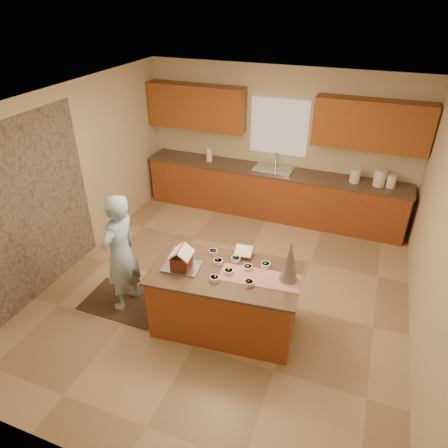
% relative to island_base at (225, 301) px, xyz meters
% --- Properties ---
extents(floor, '(5.50, 5.50, 0.00)m').
position_rel_island_base_xyz_m(floor, '(-0.24, 0.67, -0.42)').
color(floor, tan).
rests_on(floor, ground).
extents(ceiling, '(5.50, 5.50, 0.00)m').
position_rel_island_base_xyz_m(ceiling, '(-0.24, 0.67, 2.28)').
color(ceiling, silver).
rests_on(ceiling, floor).
extents(wall_back, '(5.50, 5.50, 0.00)m').
position_rel_island_base_xyz_m(wall_back, '(-0.24, 3.42, 0.93)').
color(wall_back, beige).
rests_on(wall_back, floor).
extents(wall_front, '(5.50, 5.50, 0.00)m').
position_rel_island_base_xyz_m(wall_front, '(-0.24, -2.08, 0.93)').
color(wall_front, beige).
rests_on(wall_front, floor).
extents(wall_left, '(5.50, 5.50, 0.00)m').
position_rel_island_base_xyz_m(wall_left, '(-2.74, 0.67, 0.93)').
color(wall_left, beige).
rests_on(wall_left, floor).
extents(wall_right, '(5.50, 5.50, 0.00)m').
position_rel_island_base_xyz_m(wall_right, '(2.26, 0.67, 0.93)').
color(wall_right, beige).
rests_on(wall_right, floor).
extents(stone_accent, '(0.00, 2.50, 2.50)m').
position_rel_island_base_xyz_m(stone_accent, '(-2.72, -0.13, 0.83)').
color(stone_accent, gray).
rests_on(stone_accent, wall_left).
extents(window_curtain, '(1.05, 0.03, 1.00)m').
position_rel_island_base_xyz_m(window_curtain, '(-0.24, 3.39, 1.23)').
color(window_curtain, white).
rests_on(window_curtain, wall_back).
extents(back_counter_base, '(4.80, 0.60, 0.88)m').
position_rel_island_base_xyz_m(back_counter_base, '(-0.24, 3.12, 0.02)').
color(back_counter_base, '#99471F').
rests_on(back_counter_base, floor).
extents(back_counter_top, '(4.85, 0.63, 0.04)m').
position_rel_island_base_xyz_m(back_counter_top, '(-0.24, 3.12, 0.48)').
color(back_counter_top, brown).
rests_on(back_counter_top, back_counter_base).
extents(upper_cabinet_left, '(1.85, 0.35, 0.80)m').
position_rel_island_base_xyz_m(upper_cabinet_left, '(-1.79, 3.24, 1.48)').
color(upper_cabinet_left, '#9D4921').
rests_on(upper_cabinet_left, wall_back).
extents(upper_cabinet_right, '(1.85, 0.35, 0.80)m').
position_rel_island_base_xyz_m(upper_cabinet_right, '(1.31, 3.24, 1.48)').
color(upper_cabinet_right, '#9D4921').
rests_on(upper_cabinet_right, wall_back).
extents(sink, '(0.70, 0.45, 0.12)m').
position_rel_island_base_xyz_m(sink, '(-0.24, 3.12, 0.47)').
color(sink, silver).
rests_on(sink, back_counter_top).
extents(faucet, '(0.03, 0.03, 0.28)m').
position_rel_island_base_xyz_m(faucet, '(-0.24, 3.30, 0.64)').
color(faucet, silver).
rests_on(faucet, back_counter_top).
extents(island_base, '(1.81, 1.04, 0.85)m').
position_rel_island_base_xyz_m(island_base, '(0.00, 0.00, 0.00)').
color(island_base, '#99471F').
rests_on(island_base, floor).
extents(island_top, '(1.90, 1.12, 0.04)m').
position_rel_island_base_xyz_m(island_top, '(0.00, 0.00, 0.44)').
color(island_top, brown).
rests_on(island_top, island_base).
extents(table_runner, '(0.99, 0.44, 0.01)m').
position_rel_island_base_xyz_m(table_runner, '(0.43, 0.04, 0.47)').
color(table_runner, '#A20B11').
rests_on(table_runner, island_top).
extents(baking_tray, '(0.47, 0.37, 0.02)m').
position_rel_island_base_xyz_m(baking_tray, '(-0.52, -0.10, 0.47)').
color(baking_tray, silver).
rests_on(baking_tray, island_top).
extents(cookbook, '(0.23, 0.19, 0.09)m').
position_rel_island_base_xyz_m(cookbook, '(0.11, 0.38, 0.55)').
color(cookbook, white).
rests_on(cookbook, island_top).
extents(tinsel_tree, '(0.23, 0.23, 0.53)m').
position_rel_island_base_xyz_m(tinsel_tree, '(0.74, 0.12, 0.73)').
color(tinsel_tree, '#A8A8B4').
rests_on(tinsel_tree, island_top).
extents(rug, '(1.13, 0.74, 0.01)m').
position_rel_island_base_xyz_m(rug, '(-1.48, -0.07, -0.42)').
color(rug, black).
rests_on(rug, floor).
extents(boy, '(0.45, 0.64, 1.67)m').
position_rel_island_base_xyz_m(boy, '(-1.43, -0.07, 0.42)').
color(boy, '#9EC3E0').
rests_on(boy, rug).
extents(canister_a, '(0.17, 0.17, 0.23)m').
position_rel_island_base_xyz_m(canister_a, '(1.20, 3.12, 0.61)').
color(canister_a, white).
rests_on(canister_a, back_counter_top).
extents(canister_b, '(0.19, 0.19, 0.28)m').
position_rel_island_base_xyz_m(canister_b, '(1.59, 3.12, 0.63)').
color(canister_b, white).
rests_on(canister_b, back_counter_top).
extents(canister_c, '(0.15, 0.15, 0.21)m').
position_rel_island_base_xyz_m(canister_c, '(1.78, 3.12, 0.60)').
color(canister_c, white).
rests_on(canister_c, back_counter_top).
extents(paper_towel, '(0.12, 0.12, 0.26)m').
position_rel_island_base_xyz_m(paper_towel, '(-1.50, 3.12, 0.62)').
color(paper_towel, white).
rests_on(paper_towel, back_counter_top).
extents(gingerbread_house, '(0.29, 0.29, 0.27)m').
position_rel_island_base_xyz_m(gingerbread_house, '(-0.52, -0.10, 0.59)').
color(gingerbread_house, maroon).
rests_on(gingerbread_house, baking_tray).
extents(candy_bowls, '(0.82, 0.61, 0.05)m').
position_rel_island_base_xyz_m(candy_bowls, '(0.08, 0.10, 0.49)').
color(candy_bowls, pink).
rests_on(candy_bowls, island_top).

